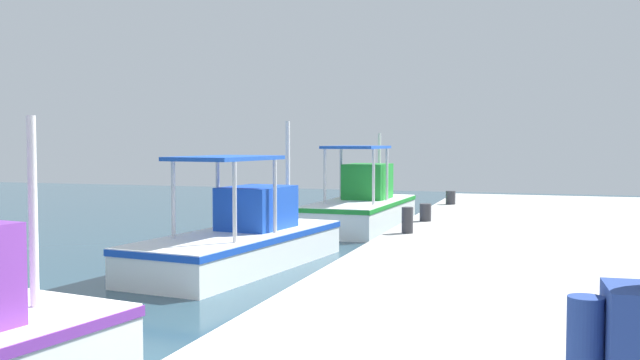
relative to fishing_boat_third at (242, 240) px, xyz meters
The scene contains 5 objects.
fishing_boat_third is the anchor object (origin of this frame).
fishing_boat_fourth 7.15m from the fishing_boat_third, ahead, with size 5.60×2.32×2.88m.
mooring_bollard_nearest 3.47m from the fishing_boat_third, 83.29° to the right, with size 0.23×0.23×0.52m, color #333338.
mooring_bollard_second 4.33m from the fishing_boat_third, 52.27° to the right, with size 0.27×0.27×0.40m, color #333338.
mooring_bollard_third 7.94m from the fishing_boat_third, 25.47° to the right, with size 0.28×0.28×0.39m, color #333338.
Camera 1 is at (-7.11, -3.05, 2.64)m, focal length 40.04 mm.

